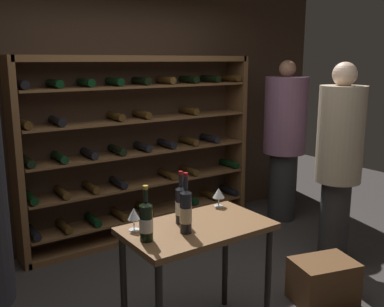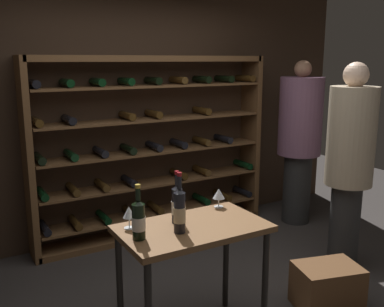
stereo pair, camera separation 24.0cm
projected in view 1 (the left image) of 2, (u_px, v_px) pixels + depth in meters
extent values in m
cube|color=#3D2B1E|center=(113.00, 105.00, 4.54)|extent=(5.67, 0.10, 2.84)
cube|color=brown|center=(16.00, 165.00, 3.88)|extent=(0.06, 0.32, 1.92)
cube|color=brown|center=(236.00, 137.00, 5.30)|extent=(0.06, 0.32, 1.92)
cube|color=brown|center=(141.00, 59.00, 4.39)|extent=(2.56, 0.32, 0.06)
cube|color=brown|center=(145.00, 231.00, 4.79)|extent=(2.56, 0.32, 0.06)
cube|color=brown|center=(144.00, 213.00, 4.74)|extent=(2.48, 0.32, 0.02)
cylinder|color=black|center=(33.00, 233.00, 4.07)|extent=(0.08, 0.30, 0.08)
cylinder|color=#4C3314|center=(64.00, 226.00, 4.24)|extent=(0.08, 0.30, 0.08)
cylinder|color=black|center=(93.00, 220.00, 4.40)|extent=(0.08, 0.30, 0.08)
cylinder|color=#4C3314|center=(119.00, 214.00, 4.57)|extent=(0.08, 0.30, 0.08)
cylinder|color=#4C3314|center=(144.00, 209.00, 4.73)|extent=(0.08, 0.30, 0.08)
cylinder|color=black|center=(189.00, 199.00, 5.06)|extent=(0.08, 0.30, 0.08)
cylinder|color=#4C3314|center=(209.00, 195.00, 5.23)|extent=(0.08, 0.30, 0.08)
cylinder|color=black|center=(228.00, 190.00, 5.39)|extent=(0.08, 0.30, 0.08)
cube|color=brown|center=(144.00, 183.00, 4.67)|extent=(2.48, 0.32, 0.02)
cylinder|color=black|center=(30.00, 198.00, 4.00)|extent=(0.08, 0.30, 0.08)
cylinder|color=#4C3314|center=(62.00, 192.00, 4.17)|extent=(0.08, 0.30, 0.08)
cylinder|color=#4C3314|center=(91.00, 187.00, 4.33)|extent=(0.08, 0.30, 0.08)
cylinder|color=black|center=(118.00, 182.00, 4.50)|extent=(0.08, 0.30, 0.08)
cylinder|color=#4C3314|center=(167.00, 174.00, 4.82)|extent=(0.08, 0.30, 0.08)
cylinder|color=#4C3314|center=(189.00, 170.00, 4.99)|extent=(0.08, 0.30, 0.08)
cylinder|color=black|center=(229.00, 164.00, 5.32)|extent=(0.08, 0.30, 0.08)
cube|color=brown|center=(143.00, 152.00, 4.60)|extent=(2.48, 0.32, 0.02)
cylinder|color=black|center=(27.00, 161.00, 3.93)|extent=(0.08, 0.30, 0.08)
cylinder|color=black|center=(60.00, 157.00, 4.09)|extent=(0.08, 0.30, 0.08)
cylinder|color=black|center=(89.00, 153.00, 4.26)|extent=(0.08, 0.30, 0.08)
cylinder|color=black|center=(117.00, 150.00, 4.42)|extent=(0.08, 0.30, 0.08)
cylinder|color=black|center=(143.00, 147.00, 4.59)|extent=(0.08, 0.30, 0.08)
cylinder|color=black|center=(167.00, 144.00, 4.75)|extent=(0.08, 0.30, 0.08)
cylinder|color=#4C3314|center=(189.00, 141.00, 4.92)|extent=(0.08, 0.30, 0.08)
cylinder|color=black|center=(210.00, 138.00, 5.08)|extent=(0.08, 0.30, 0.08)
cube|color=brown|center=(142.00, 120.00, 4.53)|extent=(2.48, 0.32, 0.02)
cylinder|color=#4C3314|center=(24.00, 124.00, 3.86)|extent=(0.08, 0.30, 0.08)
cylinder|color=black|center=(57.00, 121.00, 4.02)|extent=(0.08, 0.30, 0.08)
cylinder|color=#4C3314|center=(116.00, 116.00, 4.35)|extent=(0.08, 0.30, 0.08)
cylinder|color=#4C3314|center=(142.00, 114.00, 4.51)|extent=(0.08, 0.30, 0.08)
cylinder|color=#4C3314|center=(189.00, 111.00, 4.84)|extent=(0.08, 0.30, 0.08)
cube|color=brown|center=(141.00, 86.00, 4.45)|extent=(2.48, 0.32, 0.02)
cylinder|color=black|center=(21.00, 84.00, 3.78)|extent=(0.08, 0.30, 0.08)
cylinder|color=black|center=(55.00, 83.00, 3.95)|extent=(0.08, 0.30, 0.08)
cylinder|color=black|center=(86.00, 82.00, 4.11)|extent=(0.08, 0.30, 0.08)
cylinder|color=black|center=(115.00, 82.00, 4.28)|extent=(0.08, 0.30, 0.08)
cylinder|color=black|center=(141.00, 81.00, 4.44)|extent=(0.08, 0.30, 0.08)
cylinder|color=#4C3314|center=(166.00, 80.00, 4.61)|extent=(0.08, 0.30, 0.08)
cylinder|color=black|center=(189.00, 79.00, 4.77)|extent=(0.08, 0.30, 0.08)
cylinder|color=black|center=(210.00, 79.00, 4.93)|extent=(0.08, 0.30, 0.08)
cylinder|color=#4C3314|center=(230.00, 78.00, 5.10)|extent=(0.08, 0.30, 0.08)
cube|color=brown|center=(197.00, 228.00, 2.83)|extent=(0.96, 0.56, 0.04)
cylinder|color=black|center=(268.00, 282.00, 2.97)|extent=(0.04, 0.04, 0.79)
cylinder|color=black|center=(124.00, 290.00, 2.86)|extent=(0.04, 0.04, 0.79)
cylinder|color=black|center=(225.00, 257.00, 3.34)|extent=(0.04, 0.04, 0.79)
cylinder|color=#292929|center=(282.00, 186.00, 5.19)|extent=(0.32, 0.32, 0.81)
cylinder|color=#7A516B|center=(285.00, 115.00, 5.01)|extent=(0.49, 0.49, 0.88)
sphere|color=#AD7A5B|center=(288.00, 69.00, 4.89)|extent=(0.19, 0.19, 0.19)
cylinder|color=#2B2B2B|center=(334.00, 222.00, 4.05)|extent=(0.27, 0.27, 0.80)
cylinder|color=tan|center=(340.00, 134.00, 3.87)|extent=(0.41, 0.41, 0.86)
sphere|color=beige|center=(345.00, 74.00, 3.76)|extent=(0.21, 0.21, 0.21)
cube|color=maroon|center=(362.00, 122.00, 3.90)|extent=(0.03, 0.05, 0.48)
cube|color=brown|center=(323.00, 281.00, 3.43)|extent=(0.55, 0.45, 0.34)
cylinder|color=black|center=(181.00, 206.00, 2.84)|extent=(0.07, 0.07, 0.23)
cone|color=black|center=(181.00, 187.00, 2.81)|extent=(0.07, 0.07, 0.03)
cylinder|color=black|center=(181.00, 180.00, 2.80)|extent=(0.03, 0.03, 0.08)
cylinder|color=maroon|center=(181.00, 173.00, 2.79)|extent=(0.03, 0.03, 0.02)
cylinder|color=silver|center=(181.00, 208.00, 2.84)|extent=(0.07, 0.07, 0.09)
cylinder|color=black|center=(146.00, 223.00, 2.56)|extent=(0.08, 0.08, 0.22)
cone|color=black|center=(146.00, 204.00, 2.54)|extent=(0.08, 0.08, 0.03)
cylinder|color=black|center=(146.00, 195.00, 2.53)|extent=(0.03, 0.03, 0.08)
cylinder|color=#B7932D|center=(145.00, 187.00, 2.52)|extent=(0.03, 0.03, 0.02)
cylinder|color=silver|center=(146.00, 225.00, 2.57)|extent=(0.08, 0.08, 0.08)
cylinder|color=black|center=(186.00, 213.00, 2.68)|extent=(0.07, 0.07, 0.26)
cone|color=black|center=(186.00, 191.00, 2.65)|extent=(0.07, 0.07, 0.03)
cylinder|color=black|center=(186.00, 183.00, 2.64)|extent=(0.03, 0.03, 0.08)
cylinder|color=maroon|center=(186.00, 174.00, 2.63)|extent=(0.03, 0.03, 0.02)
cylinder|color=#C6B28C|center=(186.00, 215.00, 2.68)|extent=(0.08, 0.08, 0.10)
cylinder|color=silver|center=(218.00, 206.00, 3.19)|extent=(0.07, 0.07, 0.00)
cylinder|color=silver|center=(219.00, 202.00, 3.18)|extent=(0.01, 0.01, 0.06)
cone|color=silver|center=(219.00, 193.00, 3.17)|extent=(0.09, 0.09, 0.07)
cylinder|color=#590A14|center=(219.00, 195.00, 3.17)|extent=(0.05, 0.05, 0.03)
cylinder|color=silver|center=(134.00, 230.00, 2.74)|extent=(0.07, 0.07, 0.00)
cylinder|color=silver|center=(134.00, 224.00, 2.74)|extent=(0.01, 0.01, 0.07)
cone|color=silver|center=(134.00, 214.00, 2.72)|extent=(0.08, 0.08, 0.07)
cylinder|color=#590A14|center=(134.00, 216.00, 2.72)|extent=(0.04, 0.04, 0.03)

